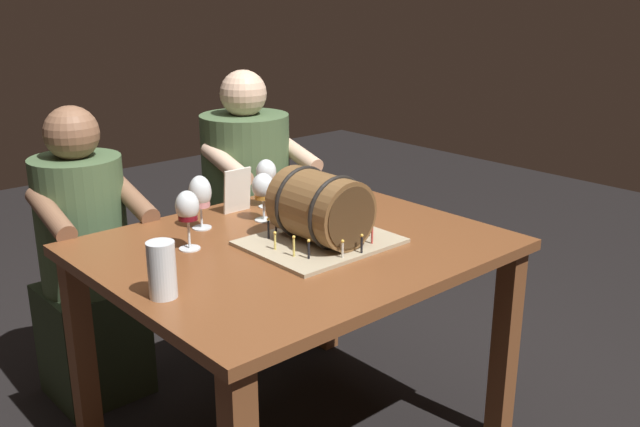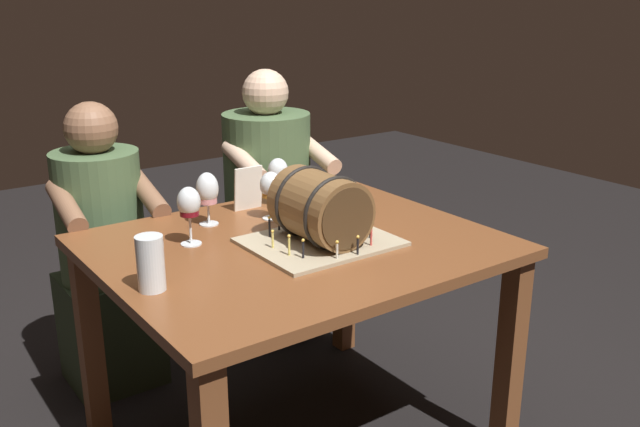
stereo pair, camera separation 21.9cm
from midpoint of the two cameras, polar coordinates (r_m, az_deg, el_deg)
The scene contains 10 objects.
dining_table at distance 2.28m, azimuth 0.78°, elevation -4.88°, with size 1.22×1.02×0.74m.
barrel_cake at distance 2.18m, azimuth 2.86°, elevation 0.14°, with size 0.44×0.37×0.24m.
wine_glass_red at distance 2.19m, azimuth -7.79°, elevation 0.67°, with size 0.07×0.07×0.19m.
wine_glass_white at distance 2.57m, azimuth -0.99°, elevation 3.30°, with size 0.07×0.07×0.18m.
wine_glass_rose at distance 2.38m, azimuth -6.53°, elevation 1.78°, with size 0.08×0.08×0.18m.
wine_glass_amber at distance 2.42m, azimuth -1.42°, elevation 2.11°, with size 0.08×0.08×0.17m.
beer_pint at distance 1.89m, azimuth -10.36°, elevation -4.27°, with size 0.07×0.07×0.15m.
menu_card at distance 2.54m, azimuth -3.40°, elevation 2.02°, with size 0.11×0.01×0.16m, color silver.
person_seated_left at distance 2.79m, azimuth -14.93°, elevation -3.84°, with size 0.38×0.47×1.13m.
person_seated_right at distance 3.09m, azimuth -2.18°, elevation 0.07°, with size 0.43×0.51×1.20m.
Camera 2 is at (-1.17, -1.75, 1.52)m, focal length 39.50 mm.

